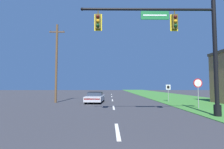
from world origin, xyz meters
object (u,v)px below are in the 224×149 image
object	(u,v)px
signal_mast	(182,43)
car_ahead	(95,97)
stop_sign	(198,87)
utility_pole_near	(56,62)
route_sign_post	(168,89)

from	to	relation	value
signal_mast	car_ahead	size ratio (longest dim) A/B	1.92
stop_sign	utility_pole_near	distance (m)	15.10
signal_mast	utility_pole_near	distance (m)	14.37
stop_sign	utility_pole_near	bearing A→B (deg)	158.43
car_ahead	stop_sign	bearing A→B (deg)	-30.83
car_ahead	route_sign_post	world-z (taller)	route_sign_post
signal_mast	utility_pole_near	xyz separation A→B (m)	(-10.89, 9.37, 0.10)
route_sign_post	car_ahead	bearing A→B (deg)	-174.34
signal_mast	stop_sign	world-z (taller)	signal_mast
route_sign_post	utility_pole_near	world-z (taller)	utility_pole_near
route_sign_post	stop_sign	bearing A→B (deg)	-86.24
utility_pole_near	car_ahead	bearing A→B (deg)	0.89
car_ahead	utility_pole_near	bearing A→B (deg)	-179.11
car_ahead	route_sign_post	distance (m)	8.92
signal_mast	route_sign_post	size ratio (longest dim) A/B	4.35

